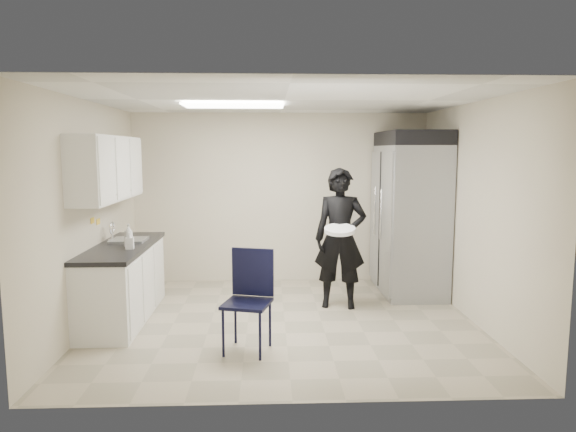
{
  "coord_description": "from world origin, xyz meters",
  "views": [
    {
      "loc": [
        -0.19,
        -5.92,
        2.03
      ],
      "look_at": [
        0.05,
        0.2,
        1.25
      ],
      "focal_mm": 32.0,
      "sensor_mm": 36.0,
      "label": 1
    }
  ],
  "objects_px": {
    "folding_chair": "(247,304)",
    "lower_counter": "(123,284)",
    "man_tuxedo": "(340,238)",
    "commercial_fridge": "(409,220)"
  },
  "relations": [
    {
      "from": "commercial_fridge",
      "to": "lower_counter",
      "type": "bearing_deg",
      "value": -164.12
    },
    {
      "from": "lower_counter",
      "to": "folding_chair",
      "type": "xyz_separation_m",
      "value": [
        1.54,
        -1.09,
        0.07
      ]
    },
    {
      "from": "commercial_fridge",
      "to": "man_tuxedo",
      "type": "xyz_separation_m",
      "value": [
        -1.09,
        -0.7,
        -0.14
      ]
    },
    {
      "from": "folding_chair",
      "to": "man_tuxedo",
      "type": "relative_size",
      "value": 0.55
    },
    {
      "from": "lower_counter",
      "to": "commercial_fridge",
      "type": "distance_m",
      "value": 3.98
    },
    {
      "from": "folding_chair",
      "to": "man_tuxedo",
      "type": "distance_m",
      "value": 1.91
    },
    {
      "from": "folding_chair",
      "to": "lower_counter",
      "type": "bearing_deg",
      "value": 159.69
    },
    {
      "from": "commercial_fridge",
      "to": "folding_chair",
      "type": "height_order",
      "value": "commercial_fridge"
    },
    {
      "from": "commercial_fridge",
      "to": "man_tuxedo",
      "type": "bearing_deg",
      "value": -147.49
    },
    {
      "from": "lower_counter",
      "to": "man_tuxedo",
      "type": "relative_size",
      "value": 1.05
    }
  ]
}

